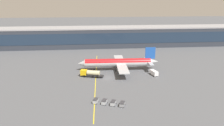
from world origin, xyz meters
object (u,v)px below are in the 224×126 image
baggage_cart_1 (104,102)px  crew_van (154,73)px  main_airliner (118,63)px  baggage_cart_0 (96,101)px  fuel_tanker (90,73)px  baggage_cart_3 (122,104)px  baggage_cart_2 (113,103)px

baggage_cart_1 → crew_van: bearing=46.9°
main_airliner → baggage_cart_0: main_airliner is taller
fuel_tanker → baggage_cart_3: size_ratio=3.66×
baggage_cart_0 → baggage_cart_1: same height
main_airliner → baggage_cart_1: (-9.62, -36.92, -3.22)m
crew_van → baggage_cart_0: bearing=-137.5°
baggage_cart_1 → baggage_cart_2: size_ratio=1.00×
main_airliner → baggage_cart_0: (-12.61, -35.78, -3.22)m
main_airliner → baggage_cart_3: main_airliner is taller
baggage_cart_1 → fuel_tanker: bearing=99.5°
baggage_cart_2 → baggage_cart_0: bearing=159.1°
crew_van → baggage_cart_1: bearing=-133.1°
fuel_tanker → baggage_cart_1: size_ratio=3.66×
baggage_cart_0 → baggage_cart_1: 3.20m
baggage_cart_1 → baggage_cart_3: 6.40m
main_airliner → baggage_cart_0: 38.07m
baggage_cart_3 → baggage_cart_1: bearing=159.1°
baggage_cart_2 → baggage_cart_1: bearing=159.1°
baggage_cart_0 → baggage_cart_2: same height
main_airliner → crew_van: (15.99, -9.56, -2.69)m
fuel_tanker → crew_van: 30.32m
main_airliner → baggage_cart_3: (-3.64, -39.21, -3.22)m
main_airliner → baggage_cart_3: bearing=-95.3°
fuel_tanker → baggage_cart_2: size_ratio=3.66×
fuel_tanker → baggage_cart_0: size_ratio=3.66×
baggage_cart_0 → crew_van: bearing=42.5°
crew_van → baggage_cart_2: 36.39m
baggage_cart_1 → main_airliner: bearing=75.4°
fuel_tanker → baggage_cart_1: bearing=-80.5°
baggage_cart_3 → baggage_cart_0: bearing=159.1°
baggage_cart_0 → baggage_cart_1: bearing=-20.9°
main_airliner → crew_van: main_airliner is taller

